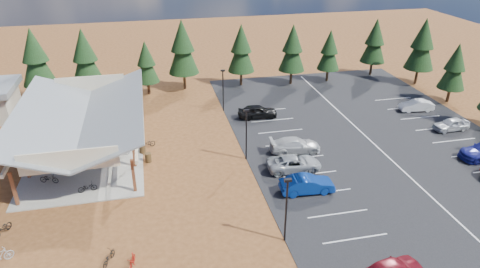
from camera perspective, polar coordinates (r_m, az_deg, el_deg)
ground at (r=38.73m, az=-5.74°, el=-5.54°), size 140.00×140.00×0.00m
asphalt_lot at (r=46.57m, az=16.93°, el=-0.79°), size 27.00×44.00×0.04m
concrete_pad at (r=45.16m, az=-19.59°, el=-2.05°), size 10.60×18.60×0.10m
bike_pavilion at (r=43.60m, az=-20.33°, el=2.32°), size 11.65×19.40×4.97m
lamp_post_0 at (r=29.83m, az=6.21°, el=-9.51°), size 0.50×0.25×5.14m
lamp_post_1 at (r=39.76m, az=0.85°, el=0.40°), size 0.50×0.25×5.14m
lamp_post_2 at (r=50.59m, az=-2.28°, el=6.22°), size 0.50×0.25×5.14m
trash_bin_0 at (r=41.39m, az=-12.14°, el=-3.07°), size 0.60×0.60×0.90m
trash_bin_1 at (r=42.96m, az=-12.87°, el=-2.01°), size 0.60×0.60×0.90m
pine_1 at (r=58.37m, az=-25.65°, el=9.21°), size 4.00×4.00×9.31m
pine_2 at (r=56.84m, az=-19.98°, el=9.65°), size 3.89×3.89×9.06m
pine_3 at (r=56.77m, az=-12.40°, el=9.33°), size 3.05×3.05×7.09m
pine_4 at (r=57.51m, az=-7.66°, el=11.38°), size 4.03×4.03×9.38m
pine_5 at (r=58.60m, az=0.15°, el=11.33°), size 3.64×3.64×8.48m
pine_6 at (r=59.51m, az=7.02°, el=11.29°), size 3.59×3.59×8.35m
pine_7 at (r=61.74m, az=11.84°, el=10.86°), size 3.13×3.13×7.30m
pine_8 at (r=65.93m, az=17.53°, el=11.73°), size 3.55×3.55×8.28m
pine_12 at (r=58.99m, az=26.73°, el=8.02°), size 3.22×3.22×7.51m
pine_13 at (r=64.07m, az=23.15°, el=10.93°), size 3.92×3.92×9.13m
bike_0 at (r=40.64m, az=-24.12°, el=-5.43°), size 1.77×1.08×0.88m
bike_1 at (r=43.93m, az=-22.39°, el=-2.48°), size 1.88×0.62×1.11m
bike_2 at (r=47.92m, az=-23.06°, el=-0.31°), size 1.88×1.01×0.94m
bike_3 at (r=50.98m, az=-20.28°, el=1.83°), size 1.77×0.87×1.03m
bike_4 at (r=38.23m, az=-19.69°, el=-6.70°), size 1.63×0.82×0.82m
bike_5 at (r=42.90m, az=-15.57°, el=-2.18°), size 1.63×0.53×0.97m
bike_6 at (r=44.59m, az=-16.98°, el=-1.26°), size 1.82×0.70×0.94m
bike_7 at (r=51.12m, az=-15.00°, el=2.70°), size 1.85×0.91×1.07m
bike_8 at (r=36.06m, az=-29.09°, el=-11.03°), size 1.31×1.88×0.94m
bike_9 at (r=33.42m, az=-29.41°, el=-14.09°), size 1.79×1.50×1.10m
bike_11 at (r=30.06m, az=-14.18°, el=-16.12°), size 0.75×1.62×0.94m
bike_12 at (r=30.83m, az=-17.11°, el=-15.45°), size 1.13×1.66×0.83m
bike_16 at (r=43.92m, az=-12.28°, el=-1.27°), size 1.83×1.26×0.91m
car_1 at (r=36.31m, az=8.93°, el=-6.65°), size 4.64×1.84×1.50m
car_2 at (r=39.26m, az=7.24°, el=-3.91°), size 5.10×2.60×1.38m
car_3 at (r=42.33m, az=7.37°, el=-1.48°), size 5.17×2.45×1.45m
car_4 at (r=49.44m, az=2.36°, el=3.02°), size 4.62×2.12×1.53m
car_8 at (r=51.79m, az=26.33°, el=1.16°), size 4.00×1.71×1.35m
car_9 at (r=55.50m, az=22.44°, el=3.53°), size 4.17×1.91×1.33m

